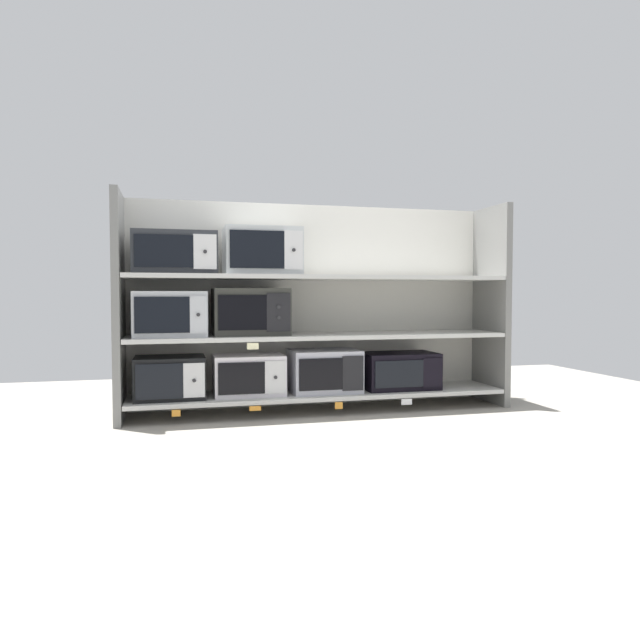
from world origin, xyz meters
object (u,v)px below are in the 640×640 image
microwave_1 (249,375)px  microwave_7 (262,251)px  microwave_3 (399,371)px  microwave_6 (175,253)px  microwave_0 (170,377)px  microwave_4 (170,314)px  microwave_5 (250,312)px  microwave_2 (324,371)px

microwave_1 → microwave_7: microwave_7 is taller
microwave_3 → microwave_6: bearing=-180.0°
microwave_0 → microwave_1: 0.54m
microwave_0 → microwave_4: bearing=1.2°
microwave_0 → microwave_5: bearing=0.0°
microwave_0 → microwave_7: microwave_7 is taller
microwave_5 → microwave_7: microwave_7 is taller
microwave_4 → microwave_7: (0.63, -0.00, 0.43)m
microwave_1 → microwave_5: (0.02, 0.00, 0.44)m
microwave_2 → microwave_3: microwave_2 is taller
microwave_6 → microwave_3: bearing=0.0°
microwave_5 → microwave_4: bearing=-180.0°
microwave_4 → microwave_5: size_ratio=0.93×
microwave_1 → microwave_4: (-0.53, -0.00, 0.43)m
microwave_2 → microwave_1: bearing=-180.0°
microwave_3 → microwave_4: size_ratio=1.14×
microwave_2 → microwave_4: (-1.08, -0.00, 0.42)m
microwave_7 → microwave_0: bearing=-180.0°
microwave_4 → microwave_5: (0.55, 0.00, 0.01)m
microwave_0 → microwave_1: microwave_0 is taller
microwave_1 → microwave_3: 1.13m
microwave_2 → microwave_3: (0.58, 0.00, -0.02)m
microwave_1 → microwave_7: size_ratio=0.93×
microwave_0 → microwave_5: microwave_5 is taller
microwave_3 → microwave_4: 1.72m
microwave_2 → microwave_6: size_ratio=0.89×
microwave_6 → microwave_7: size_ratio=1.05×
microwave_3 → microwave_6: (-1.63, -0.00, 0.85)m
microwave_0 → microwave_4: (0.01, 0.00, 0.43)m
microwave_2 → microwave_7: 0.97m
microwave_0 → microwave_3: (1.67, 0.00, -0.01)m
microwave_1 → microwave_4: 0.69m
microwave_3 → microwave_6: 1.84m
microwave_0 → microwave_6: (0.04, 0.00, 0.84)m
microwave_2 → microwave_7: size_ratio=0.94×
microwave_0 → microwave_3: microwave_0 is taller
microwave_6 → microwave_0: bearing=-179.6°
microwave_4 → microwave_6: bearing=0.2°
microwave_0 → microwave_6: microwave_6 is taller
microwave_4 → microwave_3: bearing=0.0°
microwave_0 → microwave_2: 1.09m
microwave_7 → microwave_1: bearing=180.0°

